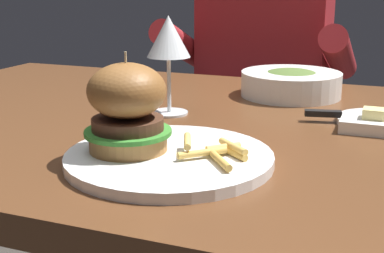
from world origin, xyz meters
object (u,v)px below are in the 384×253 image
Objects in this scene: main_plate at (169,158)px; table_knife at (352,115)px; burger_sandwich at (127,107)px; soup_bowl at (291,83)px; diner_person at (262,120)px; bread_plate at (382,121)px; wine_glass at (169,40)px; butter_dish at (373,124)px.

table_knife reaches higher than main_plate.
burger_sandwich reaches higher than main_plate.
main_plate is 0.47m from soup_bowl.
table_knife is at bearing 55.45° from main_plate.
diner_person is (-0.17, 0.45, -0.20)m from soup_bowl.
bread_plate is (0.31, 0.31, -0.07)m from burger_sandwich.
table_knife is 0.16× the size of diner_person.
bread_plate is (0.36, 0.06, -0.13)m from wine_glass.
wine_glass is 0.38m from bread_plate.
wine_glass reaches higher than soup_bowl.
main_plate is at bearing 7.95° from burger_sandwich.
wine_glass is 0.15× the size of diner_person.
diner_person is at bearing 116.07° from table_knife.
soup_bowl is (0.12, 0.48, -0.04)m from burger_sandwich.
soup_bowl is at bearing -69.51° from diner_person.
butter_dish is (-0.01, -0.05, 0.01)m from bread_plate.
burger_sandwich is 1.32× the size of butter_dish.
soup_bowl is 0.17× the size of diner_person.
wine_glass is (-0.11, 0.24, 0.12)m from main_plate.
wine_glass is at bearing -90.29° from diner_person.
table_knife is 0.22m from soup_bowl.
main_plate is 1.82× the size of bread_plate.
butter_dish is at bearing 47.33° from main_plate.
burger_sandwich reaches higher than table_knife.
soup_bowl is at bearing 82.13° from main_plate.
burger_sandwich reaches higher than butter_dish.
diner_person is at bearing 96.37° from main_plate.
main_plate is 2.76× the size of butter_dish.
burger_sandwich is 0.49m from soup_bowl.
burger_sandwich is 0.40m from table_knife.
table_knife is at bearing 134.88° from butter_dish.
wine_glass is 0.30m from soup_bowl.
diner_person reaches higher than wine_glass.
table_knife is 0.72m from diner_person.
bread_plate is at bearing 10.10° from wine_glass.
burger_sandwich is at bearing -134.36° from bread_plate.
table_knife is at bearing -167.37° from bread_plate.
diner_person is at bearing 110.49° from soup_bowl.
burger_sandwich is 0.11× the size of diner_person.
wine_glass is 1.16× the size of bread_plate.
bread_plate is at bearing 45.64° from burger_sandwich.
burger_sandwich is 0.68× the size of table_knife.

